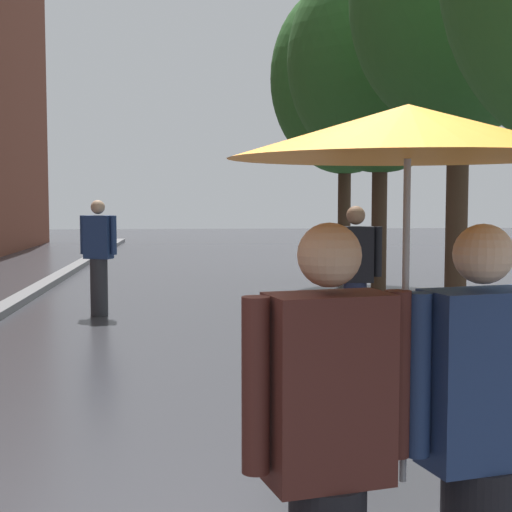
{
  "coord_description": "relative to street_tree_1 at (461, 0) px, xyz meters",
  "views": [
    {
      "loc": [
        -0.25,
        -2.79,
        1.78
      ],
      "look_at": [
        0.18,
        2.72,
        1.35
      ],
      "focal_mm": 53.97,
      "sensor_mm": 36.0,
      "label": 1
    }
  ],
  "objects": [
    {
      "name": "pedestrian_walking_far",
      "position": [
        -1.29,
        -0.4,
        -3.18
      ],
      "size": [
        0.58,
        0.28,
        1.68
      ],
      "color": "#1E233D",
      "rests_on": "ground"
    },
    {
      "name": "street_tree_2",
      "position": [
        -0.14,
        3.27,
        -0.13
      ],
      "size": [
        2.97,
        2.97,
        5.69
      ],
      "color": "#473323",
      "rests_on": "ground"
    },
    {
      "name": "pedestrian_walking_midground",
      "position": [
        -4.51,
        2.74,
        -3.12
      ],
      "size": [
        0.56,
        0.41,
        1.73
      ],
      "color": "#2D2D33",
      "rests_on": "ground"
    },
    {
      "name": "street_tree_3",
      "position": [
        -0.01,
        6.82,
        0.13
      ],
      "size": [
        3.06,
        3.06,
        6.13
      ],
      "color": "#473323",
      "rests_on": "ground"
    },
    {
      "name": "couple_under_umbrella",
      "position": [
        -2.36,
        -6.32,
        -2.6
      ],
      "size": [
        1.21,
        1.21,
        2.08
      ],
      "color": "black",
      "rests_on": "ground"
    },
    {
      "name": "street_tree_1",
      "position": [
        0.0,
        0.0,
        0.0
      ],
      "size": [
        2.58,
        2.58,
        5.64
      ],
      "color": "#473323",
      "rests_on": "ground"
    },
    {
      "name": "kerb_strip",
      "position": [
        -6.02,
        3.95,
        -3.98
      ],
      "size": [
        0.3,
        36.0,
        0.12
      ],
      "primitive_type": "cube",
      "color": "slate",
      "rests_on": "ground"
    }
  ]
}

